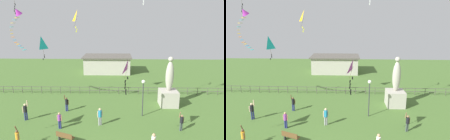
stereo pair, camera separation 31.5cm
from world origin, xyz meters
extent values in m
cube|color=#B2AD9E|center=(7.20, 10.40, 0.90)|extent=(1.97, 1.97, 1.81)
ellipsoid|color=#B2AD9E|center=(7.20, 10.40, 3.48)|extent=(0.90, 0.76, 3.36)
sphere|color=#B2AD9E|center=(7.20, 10.40, 5.41)|extent=(0.56, 0.56, 0.56)
cylinder|color=#38383D|center=(3.92, 7.64, 1.75)|extent=(0.10, 0.10, 3.50)
sphere|color=white|center=(3.92, 7.64, 3.65)|extent=(0.36, 0.36, 0.36)
cube|color=brown|center=(-2.77, 2.97, 0.45)|extent=(1.54, 0.90, 0.06)
cube|color=brown|center=(-2.84, 2.80, 0.67)|extent=(1.42, 0.59, 0.36)
cube|color=#333338|center=(-3.34, 3.18, 0.23)|extent=(0.08, 0.36, 0.45)
cube|color=#333338|center=(-2.21, 2.76, 0.23)|extent=(0.08, 0.36, 0.45)
cylinder|color=navy|center=(-4.14, 8.55, 0.39)|extent=(0.13, 0.13, 0.79)
cylinder|color=navy|center=(-3.99, 8.56, 0.39)|extent=(0.13, 0.13, 0.79)
cylinder|color=black|center=(-4.06, 8.56, 1.07)|extent=(0.29, 0.29, 0.56)
sphere|color=brown|center=(-4.06, 8.56, 1.45)|extent=(0.21, 0.21, 0.21)
cylinder|color=brown|center=(-4.26, 8.59, 1.56)|extent=(0.10, 0.19, 0.54)
cylinder|color=brown|center=(-3.87, 8.57, 1.03)|extent=(0.09, 0.09, 0.53)
cylinder|color=navy|center=(-3.72, 4.93, 0.39)|extent=(0.13, 0.13, 0.79)
cylinder|color=navy|center=(-3.87, 4.96, 0.39)|extent=(0.13, 0.13, 0.79)
cylinder|color=purple|center=(-3.79, 4.95, 1.07)|extent=(0.29, 0.29, 0.56)
sphere|color=tan|center=(-3.79, 4.95, 1.45)|extent=(0.21, 0.21, 0.21)
cylinder|color=tan|center=(-3.60, 4.92, 1.03)|extent=(0.09, 0.09, 0.53)
cylinder|color=tan|center=(-3.98, 4.98, 1.03)|extent=(0.09, 0.09, 0.53)
cylinder|color=orange|center=(-6.13, 2.00, 1.05)|extent=(0.28, 0.28, 0.55)
sphere|color=brown|center=(-6.13, 2.00, 1.43)|extent=(0.21, 0.21, 0.21)
cylinder|color=brown|center=(-6.24, 2.16, 1.54)|extent=(0.21, 0.22, 0.52)
cylinder|color=brown|center=(-5.99, 1.88, 1.02)|extent=(0.09, 0.09, 0.52)
cylinder|color=#3F4C47|center=(6.91, 4.83, 0.39)|extent=(0.13, 0.13, 0.77)
cylinder|color=#3F4C47|center=(7.06, 4.88, 0.39)|extent=(0.13, 0.13, 0.77)
cylinder|color=black|center=(6.98, 4.86, 1.05)|extent=(0.28, 0.28, 0.55)
sphere|color=#8C6647|center=(6.98, 4.86, 1.42)|extent=(0.21, 0.21, 0.21)
cylinder|color=#8C6647|center=(6.79, 4.84, 1.53)|extent=(0.14, 0.19, 0.52)
cylinder|color=#8C6647|center=(7.16, 4.92, 1.01)|extent=(0.08, 0.08, 0.52)
cylinder|color=#99999E|center=(-0.31, 5.62, 0.43)|extent=(0.15, 0.15, 0.85)
cylinder|color=#99999E|center=(-0.15, 5.68, 0.43)|extent=(0.15, 0.15, 0.85)
cylinder|color=#268CBF|center=(-0.23, 5.65, 1.16)|extent=(0.31, 0.31, 0.60)
sphere|color=beige|center=(-0.23, 5.65, 1.57)|extent=(0.23, 0.23, 0.23)
cylinder|color=beige|center=(-0.42, 5.57, 1.12)|extent=(0.09, 0.09, 0.57)
cylinder|color=beige|center=(-0.04, 5.73, 1.12)|extent=(0.09, 0.09, 0.57)
sphere|color=tan|center=(3.96, 1.56, 1.56)|extent=(0.23, 0.23, 0.23)
cylinder|color=tan|center=(3.97, 1.77, 1.11)|extent=(0.09, 0.09, 0.57)
cylinder|color=navy|center=(-7.48, 6.49, 0.43)|extent=(0.15, 0.15, 0.87)
cylinder|color=navy|center=(-7.63, 6.41, 0.43)|extent=(0.15, 0.15, 0.87)
cylinder|color=black|center=(-7.55, 6.45, 1.18)|extent=(0.32, 0.32, 0.61)
sphere|color=beige|center=(-7.55, 6.45, 1.60)|extent=(0.23, 0.23, 0.23)
cylinder|color=beige|center=(-7.34, 6.51, 1.72)|extent=(0.17, 0.20, 0.59)
cylinder|color=beige|center=(-7.74, 6.35, 1.14)|extent=(0.10, 0.10, 0.58)
cube|color=white|center=(3.70, 8.00, 11.18)|extent=(0.11, 0.02, 0.21)
cube|color=white|center=(3.68, 7.99, 10.96)|extent=(0.12, 0.02, 0.21)
pyramid|color=yellow|center=(-2.96, 10.82, 10.01)|extent=(0.76, 0.86, 1.22)
cylinder|color=#4C381E|center=(-3.16, 10.71, 9.40)|extent=(0.42, 0.24, 1.22)
cube|color=yellow|center=(-3.18, 10.70, 8.82)|extent=(0.09, 0.03, 0.20)
cube|color=yellow|center=(-3.07, 10.75, 8.60)|extent=(0.10, 0.03, 0.21)
cube|color=yellow|center=(-3.14, 10.71, 8.38)|extent=(0.09, 0.03, 0.20)
cube|color=black|center=(-8.96, 9.51, 11.10)|extent=(0.11, 0.05, 0.21)
cube|color=black|center=(-9.01, 9.49, 10.88)|extent=(0.10, 0.04, 0.20)
cube|color=black|center=(-9.03, 9.48, 10.66)|extent=(0.09, 0.04, 0.20)
cube|color=black|center=(-9.08, 9.45, 10.44)|extent=(0.11, 0.03, 0.21)
cube|color=black|center=(-9.01, 9.49, 10.22)|extent=(0.10, 0.05, 0.20)
cube|color=black|center=(-8.95, 9.52, 10.00)|extent=(0.11, 0.04, 0.21)
pyramid|color=#B22DB2|center=(2.07, 1.87, 6.50)|extent=(0.53, 1.03, 0.89)
cylinder|color=#4C381E|center=(1.95, 1.90, 6.05)|extent=(0.26, 0.09, 0.89)
cube|color=black|center=(2.05, 1.95, 5.64)|extent=(0.09, 0.01, 0.20)
cube|color=black|center=(1.88, 1.87, 5.42)|extent=(0.11, 0.02, 0.21)
cube|color=black|center=(1.89, 1.87, 5.20)|extent=(0.10, 0.05, 0.20)
cube|color=black|center=(1.88, 1.87, 4.98)|extent=(0.11, 0.03, 0.21)
cube|color=black|center=(1.94, 1.90, 4.76)|extent=(0.09, 0.04, 0.20)
cube|color=black|center=(1.94, 1.90, 4.54)|extent=(0.10, 0.01, 0.21)
pyramid|color=#19B2B2|center=(-7.41, 11.50, 7.05)|extent=(0.88, 0.98, 1.48)
cylinder|color=#4C381E|center=(-7.22, 11.37, 6.31)|extent=(0.39, 0.28, 1.48)
cube|color=black|center=(-7.13, 11.42, 5.62)|extent=(0.10, 0.02, 0.21)
cube|color=black|center=(-7.13, 11.42, 5.40)|extent=(0.11, 0.02, 0.21)
cube|color=black|center=(-7.27, 11.35, 5.18)|extent=(0.10, 0.04, 0.21)
cone|color=#B22DB2|center=(-7.26, 6.36, 10.22)|extent=(0.94, 1.00, 0.78)
cube|color=yellow|center=(-7.44, 6.53, 9.72)|extent=(0.54, 0.52, 0.03)
cube|color=#19B2B2|center=(-7.82, 6.88, 9.54)|extent=(0.54, 0.52, 0.03)
cube|color=yellow|center=(-8.20, 7.22, 9.27)|extent=(0.54, 0.52, 0.03)
cube|color=#19B2B2|center=(-8.56, 7.58, 8.92)|extent=(0.51, 0.55, 0.03)
cube|color=yellow|center=(-8.85, 7.99, 8.61)|extent=(0.47, 0.56, 0.03)
cube|color=yellow|center=(-9.09, 8.44, 8.25)|extent=(0.43, 0.56, 0.03)
cube|color=orange|center=(-9.25, 8.93, 7.89)|extent=(0.34, 0.55, 0.03)
cube|color=#198CD1|center=(-9.38, 9.42, 7.54)|extent=(0.39, 0.56, 0.03)
cube|color=orange|center=(-9.50, 9.91, 7.25)|extent=(0.31, 0.54, 0.03)
cube|color=yellow|center=(-9.59, 10.41, 7.01)|extent=(0.34, 0.55, 0.03)
cube|color=#198CD1|center=(-9.66, 10.92, 6.76)|extent=(0.28, 0.53, 0.03)
cube|color=#19B2B2|center=(-9.67, 11.42, 6.50)|extent=(0.25, 0.51, 0.03)
cube|color=#19B2B2|center=(-9.63, 11.93, 6.18)|extent=(0.32, 0.54, 0.03)
cylinder|color=#4C4742|center=(-14.08, 14.00, 0.47)|extent=(0.06, 0.06, 0.95)
cylinder|color=#4C4742|center=(-12.76, 14.00, 0.47)|extent=(0.06, 0.06, 0.95)
cylinder|color=#4C4742|center=(-11.48, 14.00, 0.47)|extent=(0.06, 0.06, 0.95)
cylinder|color=#4C4742|center=(-10.19, 14.00, 0.47)|extent=(0.06, 0.06, 0.95)
cylinder|color=#4C4742|center=(-8.85, 14.00, 0.47)|extent=(0.06, 0.06, 0.95)
cylinder|color=#4C4742|center=(-7.58, 14.00, 0.47)|extent=(0.06, 0.06, 0.95)
cylinder|color=#4C4742|center=(-6.29, 14.00, 0.47)|extent=(0.06, 0.06, 0.95)
cylinder|color=#4C4742|center=(-4.98, 14.00, 0.47)|extent=(0.06, 0.06, 0.95)
cylinder|color=#4C4742|center=(-3.67, 14.00, 0.47)|extent=(0.06, 0.06, 0.95)
cylinder|color=#4C4742|center=(-2.36, 14.00, 0.47)|extent=(0.06, 0.06, 0.95)
cylinder|color=#4C4742|center=(-1.02, 14.00, 0.47)|extent=(0.06, 0.06, 0.95)
cylinder|color=#4C4742|center=(0.27, 14.00, 0.47)|extent=(0.06, 0.06, 0.95)
cylinder|color=#4C4742|center=(1.53, 14.00, 0.47)|extent=(0.06, 0.06, 0.95)
cylinder|color=#4C4742|center=(2.86, 14.00, 0.47)|extent=(0.06, 0.06, 0.95)
cylinder|color=#4C4742|center=(4.18, 14.00, 0.47)|extent=(0.06, 0.06, 0.95)
cylinder|color=#4C4742|center=(5.45, 14.00, 0.47)|extent=(0.06, 0.06, 0.95)
cylinder|color=#4C4742|center=(6.78, 14.00, 0.47)|extent=(0.06, 0.06, 0.95)
cylinder|color=#4C4742|center=(8.10, 14.00, 0.47)|extent=(0.06, 0.06, 0.95)
cylinder|color=#4C4742|center=(9.38, 14.00, 0.47)|extent=(0.06, 0.06, 0.95)
cylinder|color=#4C4742|center=(10.66, 14.00, 0.47)|extent=(0.06, 0.06, 0.95)
cylinder|color=#4C4742|center=(11.98, 14.00, 0.47)|extent=(0.06, 0.06, 0.95)
cylinder|color=#4C4742|center=(13.29, 14.00, 0.47)|extent=(0.06, 0.06, 0.95)
cylinder|color=#4C4742|center=(14.62, 14.00, 0.47)|extent=(0.06, 0.06, 0.95)
cube|color=#4C4742|center=(0.00, 14.00, 0.91)|extent=(36.00, 0.05, 0.05)
cube|color=#4C4742|center=(0.00, 14.00, 0.47)|extent=(36.00, 0.05, 0.05)
cube|color=#B7B2A3|center=(-0.54, 26.00, 1.48)|extent=(8.42, 5.00, 2.97)
cube|color=#59544C|center=(-0.54, 26.00, 3.09)|extent=(9.02, 5.60, 0.24)
camera|label=1|loc=(1.32, -11.05, 9.31)|focal=31.75mm
camera|label=2|loc=(1.64, -11.04, 9.31)|focal=31.75mm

